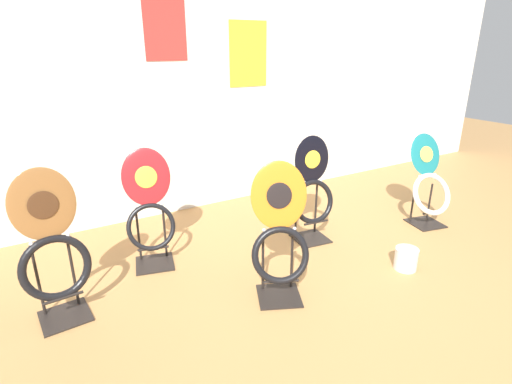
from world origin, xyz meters
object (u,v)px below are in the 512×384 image
(toilet_seat_display_woodgrain, at_px, (53,253))
(toilet_seat_display_crimson_swirl, at_px, (149,209))
(toilet_seat_display_jazz_black, at_px, (313,194))
(toilet_seat_display_teal_sax, at_px, (429,185))
(paint_can, at_px, (406,258))
(toilet_seat_display_orange_sun, at_px, (280,238))

(toilet_seat_display_woodgrain, distance_m, toilet_seat_display_crimson_swirl, 0.77)
(toilet_seat_display_woodgrain, bearing_deg, toilet_seat_display_crimson_swirl, 28.54)
(toilet_seat_display_jazz_black, height_order, toilet_seat_display_crimson_swirl, toilet_seat_display_jazz_black)
(toilet_seat_display_jazz_black, height_order, toilet_seat_display_teal_sax, toilet_seat_display_jazz_black)
(toilet_seat_display_jazz_black, xyz_separation_m, paint_can, (0.31, -0.75, -0.32))
(toilet_seat_display_crimson_swirl, bearing_deg, toilet_seat_display_woodgrain, -151.46)
(toilet_seat_display_orange_sun, xyz_separation_m, toilet_seat_display_woodgrain, (-1.26, 0.48, 0.02))
(toilet_seat_display_jazz_black, bearing_deg, paint_can, -67.68)
(toilet_seat_display_woodgrain, bearing_deg, toilet_seat_display_teal_sax, -4.13)
(toilet_seat_display_crimson_swirl, distance_m, toilet_seat_display_teal_sax, 2.47)
(toilet_seat_display_jazz_black, height_order, toilet_seat_display_orange_sun, toilet_seat_display_orange_sun)
(toilet_seat_display_teal_sax, bearing_deg, paint_can, -150.34)
(toilet_seat_display_jazz_black, xyz_separation_m, toilet_seat_display_orange_sun, (-0.69, -0.54, 0.01))
(toilet_seat_display_jazz_black, xyz_separation_m, toilet_seat_display_woodgrain, (-1.95, -0.06, 0.04))
(toilet_seat_display_jazz_black, bearing_deg, toilet_seat_display_teal_sax, -14.14)
(toilet_seat_display_jazz_black, bearing_deg, toilet_seat_display_orange_sun, -142.13)
(toilet_seat_display_woodgrain, xyz_separation_m, toilet_seat_display_teal_sax, (3.08, -0.22, -0.07))
(toilet_seat_display_jazz_black, distance_m, toilet_seat_display_teal_sax, 1.16)
(toilet_seat_display_jazz_black, bearing_deg, toilet_seat_display_woodgrain, -178.22)
(toilet_seat_display_crimson_swirl, bearing_deg, paint_can, -33.66)
(toilet_seat_display_crimson_swirl, bearing_deg, toilet_seat_display_orange_sun, -55.48)
(toilet_seat_display_jazz_black, distance_m, toilet_seat_display_woodgrain, 1.96)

